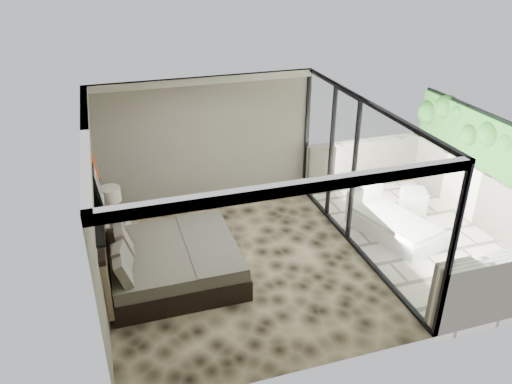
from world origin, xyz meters
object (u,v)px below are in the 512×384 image
object	(u,v)px
nightstand	(119,234)
ottoman	(413,201)
lounger	(391,224)
table_lamp	(111,200)
bed	(168,260)

from	to	relation	value
nightstand	ottoman	xyz separation A→B (m)	(6.01, -0.51, -0.00)
lounger	table_lamp	bearing A→B (deg)	151.91
table_lamp	ottoman	xyz separation A→B (m)	(6.06, -0.51, -0.72)
nightstand	ottoman	bearing A→B (deg)	13.39
bed	table_lamp	size ratio (longest dim) A/B	3.20
nightstand	lounger	xyz separation A→B (m)	(5.08, -1.19, -0.03)
ottoman	lounger	xyz separation A→B (m)	(-0.93, -0.68, -0.02)
bed	table_lamp	bearing A→B (deg)	120.48
bed	table_lamp	distance (m)	1.64
ottoman	lounger	bearing A→B (deg)	-143.76
nightstand	ottoman	world-z (taller)	nightstand
ottoman	table_lamp	bearing A→B (deg)	175.21
bed	nightstand	size ratio (longest dim) A/B	4.50
nightstand	table_lamp	size ratio (longest dim) A/B	0.71
lounger	ottoman	bearing A→B (deg)	21.24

